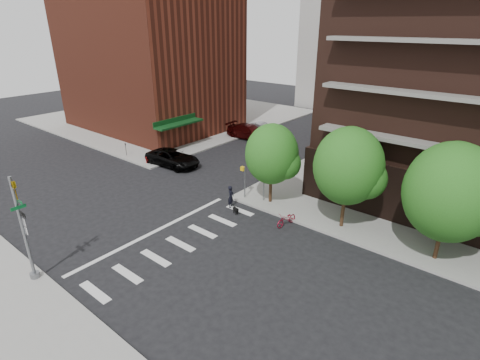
% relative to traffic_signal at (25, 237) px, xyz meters
% --- Properties ---
extents(ground, '(120.00, 120.00, 0.00)m').
position_rel_traffic_signal_xyz_m(ground, '(0.47, 7.49, -2.70)').
color(ground, black).
rests_on(ground, ground).
extents(sidewalk_nw, '(31.00, 33.00, 0.15)m').
position_rel_traffic_signal_xyz_m(sidewalk_nw, '(-24.03, 30.99, -2.62)').
color(sidewalk_nw, gray).
rests_on(sidewalk_nw, ground).
extents(crosswalk, '(3.85, 13.00, 0.01)m').
position_rel_traffic_signal_xyz_m(crosswalk, '(2.68, 7.49, -2.69)').
color(crosswalk, silver).
rests_on(crosswalk, ground).
extents(midrise_nw, '(21.40, 15.50, 20.00)m').
position_rel_traffic_signal_xyz_m(midrise_nw, '(-21.53, 25.49, 7.45)').
color(midrise_nw, maroon).
rests_on(midrise_nw, sidewalk_nw).
extents(tree_a, '(4.00, 4.00, 5.90)m').
position_rel_traffic_signal_xyz_m(tree_a, '(4.47, 15.99, 1.35)').
color(tree_a, '#301E11').
rests_on(tree_a, sidewalk_ne).
extents(tree_b, '(4.50, 4.50, 6.65)m').
position_rel_traffic_signal_xyz_m(tree_b, '(10.47, 15.99, 1.85)').
color(tree_b, '#301E11').
rests_on(tree_b, sidewalk_ne).
extents(tree_c, '(5.00, 5.00, 6.80)m').
position_rel_traffic_signal_xyz_m(tree_c, '(16.47, 15.99, 1.75)').
color(tree_c, '#301E11').
rests_on(tree_c, sidewalk_ne).
extents(traffic_signal, '(0.90, 0.75, 6.00)m').
position_rel_traffic_signal_xyz_m(traffic_signal, '(0.00, 0.00, 0.00)').
color(traffic_signal, slate).
rests_on(traffic_signal, sidewalk_s).
extents(pedestrian_signal, '(2.18, 0.67, 2.60)m').
position_rel_traffic_signal_xyz_m(pedestrian_signal, '(2.79, 15.42, -0.84)').
color(pedestrian_signal, slate).
rests_on(pedestrian_signal, sidewalk_ne).
extents(fire_hydrant, '(0.24, 0.24, 0.73)m').
position_rel_traffic_signal_xyz_m(fire_hydrant, '(-10.03, 15.29, -2.15)').
color(fire_hydrant, '#A50C0C').
rests_on(fire_hydrant, sidewalk_nw).
extents(parking_meter, '(0.10, 0.08, 1.32)m').
position_rel_traffic_signal_xyz_m(parking_meter, '(-13.53, 15.29, -1.74)').
color(parking_meter, black).
rests_on(parking_meter, sidewalk_nw).
extents(parked_car_black, '(3.07, 5.91, 1.59)m').
position_rel_traffic_signal_xyz_m(parked_car_black, '(-7.73, 16.67, -1.90)').
color(parked_car_black, black).
rests_on(parked_car_black, ground).
extents(parked_car_maroon, '(2.81, 6.11, 1.73)m').
position_rel_traffic_signal_xyz_m(parked_car_maroon, '(-7.57, 28.71, -1.83)').
color(parked_car_maroon, '#370808').
rests_on(parked_car_maroon, ground).
extents(parked_car_silver, '(1.55, 4.27, 1.40)m').
position_rel_traffic_signal_xyz_m(parked_car_silver, '(-7.73, 31.41, -2.00)').
color(parked_car_silver, '#BABCC2').
rests_on(parked_car_silver, ground).
extents(scooter, '(0.90, 1.92, 0.97)m').
position_rel_traffic_signal_xyz_m(scooter, '(7.38, 13.84, -2.21)').
color(scooter, maroon).
rests_on(scooter, ground).
extents(dog_walker, '(0.75, 0.62, 1.76)m').
position_rel_traffic_signal_xyz_m(dog_walker, '(2.57, 13.49, -1.82)').
color(dog_walker, black).
rests_on(dog_walker, ground).
extents(dog, '(0.67, 0.40, 0.57)m').
position_rel_traffic_signal_xyz_m(dog, '(3.58, 12.88, -2.34)').
color(dog, black).
rests_on(dog, ground).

